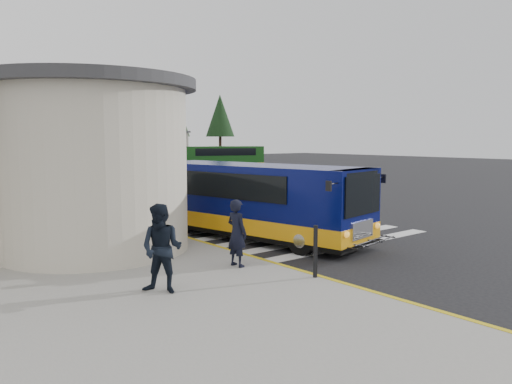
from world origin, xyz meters
TOP-DOWN VIEW (x-y plane):
  - ground at (0.00, 0.00)m, footprint 140.00×140.00m
  - curb_strip at (-4.05, 4.00)m, footprint 0.12×34.00m
  - crosswalk at (-0.50, -0.80)m, footprint 8.00×5.35m
  - depot_building at (6.00, 42.00)m, footprint 26.40×8.40m
  - tree_line at (6.29, 50.00)m, footprint 58.40×4.40m
  - transit_bus at (-1.99, -0.47)m, footprint 4.16×8.95m
  - pedestrian_a at (-4.99, -3.52)m, footprint 0.46×0.65m
  - pedestrian_b at (-7.46, -4.26)m, footprint 1.10×1.13m
  - bollard at (-4.20, -5.45)m, footprint 0.10×0.10m
  - far_bus_a at (6.87, 29.87)m, footprint 10.10×7.02m
  - far_bus_b at (17.87, 29.36)m, footprint 8.67×4.76m

SIDE VIEW (x-z plane):
  - ground at x=0.00m, z-range 0.00..0.00m
  - crosswalk at x=-0.50m, z-range 0.00..0.01m
  - curb_strip at x=-4.05m, z-range 0.00..0.16m
  - bollard at x=-4.20m, z-range 0.15..1.35m
  - pedestrian_a at x=-4.99m, z-range 0.15..1.83m
  - pedestrian_b at x=-7.46m, z-range 0.15..1.99m
  - transit_bus at x=-1.99m, z-range -0.05..2.40m
  - far_bus_b at x=17.87m, z-range 0.32..2.48m
  - far_bus_a at x=6.87m, z-range 0.38..2.95m
  - depot_building at x=6.00m, z-range 0.01..4.21m
  - tree_line at x=6.29m, z-range 1.77..11.77m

